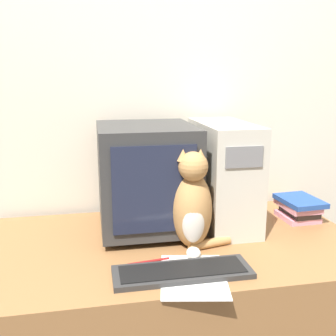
% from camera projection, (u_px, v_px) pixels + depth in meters
% --- Properties ---
extents(wall_back, '(7.00, 0.05, 2.50)m').
position_uv_depth(wall_back, '(153.00, 101.00, 1.88)').
color(wall_back, beige).
rests_on(wall_back, ground_plane).
extents(desk, '(1.49, 0.80, 0.73)m').
position_uv_depth(desk, '(172.00, 323.00, 1.64)').
color(desk, olive).
rests_on(desk, ground_plane).
extents(crt_monitor, '(0.39, 0.44, 0.44)m').
position_uv_depth(crt_monitor, '(146.00, 177.00, 1.63)').
color(crt_monitor, '#333333').
rests_on(crt_monitor, desk).
extents(computer_tower, '(0.21, 0.46, 0.45)m').
position_uv_depth(computer_tower, '(223.00, 174.00, 1.70)').
color(computer_tower, beige).
rests_on(computer_tower, desk).
extents(keyboard, '(0.46, 0.15, 0.02)m').
position_uv_depth(keyboard, '(182.00, 272.00, 1.29)').
color(keyboard, '#2D2D2D').
rests_on(keyboard, desk).
extents(cat, '(0.24, 0.25, 0.38)m').
position_uv_depth(cat, '(193.00, 206.00, 1.47)').
color(cat, '#B7844C').
rests_on(cat, desk).
extents(book_stack, '(0.17, 0.22, 0.10)m').
position_uv_depth(book_stack, '(299.00, 208.00, 1.78)').
color(book_stack, pink).
rests_on(book_stack, desk).
extents(pen, '(0.15, 0.03, 0.01)m').
position_uv_depth(pen, '(149.00, 261.00, 1.37)').
color(pen, maroon).
rests_on(pen, desk).
extents(paper_sheet, '(0.26, 0.33, 0.00)m').
position_uv_depth(paper_sheet, '(193.00, 276.00, 1.28)').
color(paper_sheet, white).
rests_on(paper_sheet, desk).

